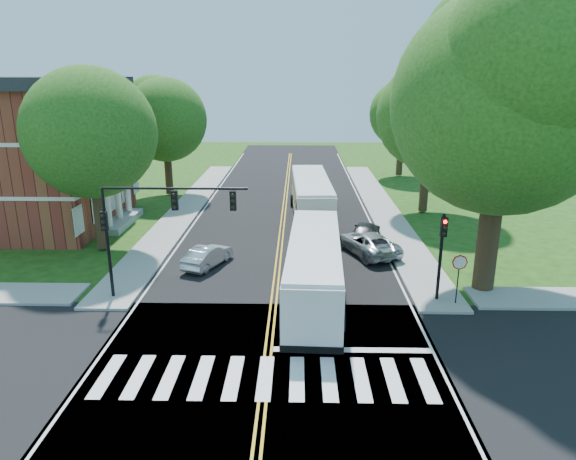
{
  "coord_description": "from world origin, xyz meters",
  "views": [
    {
      "loc": [
        1.22,
        -17.35,
        10.94
      ],
      "look_at": [
        0.62,
        10.82,
        2.4
      ],
      "focal_mm": 32.0,
      "sensor_mm": 36.0,
      "label": 1
    }
  ],
  "objects_px": {
    "bus_follow": "(311,197)",
    "hatchback": "(208,256)",
    "signal_nw": "(152,216)",
    "suv": "(368,243)",
    "signal_ne": "(442,246)",
    "dark_sedan": "(366,231)",
    "bus_lead": "(314,267)"
  },
  "relations": [
    {
      "from": "suv",
      "to": "dark_sedan",
      "type": "xyz_separation_m",
      "value": [
        0.24,
        2.93,
        -0.11
      ]
    },
    {
      "from": "bus_lead",
      "to": "hatchback",
      "type": "relative_size",
      "value": 3.11
    },
    {
      "from": "signal_ne",
      "to": "hatchback",
      "type": "xyz_separation_m",
      "value": [
        -12.36,
        4.75,
        -2.32
      ]
    },
    {
      "from": "signal_nw",
      "to": "bus_follow",
      "type": "xyz_separation_m",
      "value": [
        8.07,
        15.56,
        -2.65
      ]
    },
    {
      "from": "signal_ne",
      "to": "hatchback",
      "type": "distance_m",
      "value": 13.44
    },
    {
      "from": "bus_lead",
      "to": "hatchback",
      "type": "bearing_deg",
      "value": -32.24
    },
    {
      "from": "bus_follow",
      "to": "hatchback",
      "type": "relative_size",
      "value": 3.27
    },
    {
      "from": "hatchback",
      "to": "dark_sedan",
      "type": "distance_m",
      "value": 11.36
    },
    {
      "from": "dark_sedan",
      "to": "bus_lead",
      "type": "bearing_deg",
      "value": 81.6
    },
    {
      "from": "hatchback",
      "to": "bus_follow",
      "type": "bearing_deg",
      "value": -98.54
    },
    {
      "from": "dark_sedan",
      "to": "suv",
      "type": "bearing_deg",
      "value": 98.65
    },
    {
      "from": "signal_nw",
      "to": "signal_ne",
      "type": "height_order",
      "value": "signal_nw"
    },
    {
      "from": "signal_ne",
      "to": "hatchback",
      "type": "relative_size",
      "value": 1.14
    },
    {
      "from": "signal_nw",
      "to": "suv",
      "type": "height_order",
      "value": "signal_nw"
    },
    {
      "from": "dark_sedan",
      "to": "signal_nw",
      "type": "bearing_deg",
      "value": 54.14
    },
    {
      "from": "signal_ne",
      "to": "bus_follow",
      "type": "bearing_deg",
      "value": 111.07
    },
    {
      "from": "hatchback",
      "to": "signal_ne",
      "type": "bearing_deg",
      "value": -179.03
    },
    {
      "from": "signal_nw",
      "to": "suv",
      "type": "xyz_separation_m",
      "value": [
        11.48,
        7.18,
        -3.65
      ]
    },
    {
      "from": "bus_lead",
      "to": "hatchback",
      "type": "xyz_separation_m",
      "value": [
        -6.18,
        4.27,
        -0.99
      ]
    },
    {
      "from": "bus_follow",
      "to": "dark_sedan",
      "type": "height_order",
      "value": "bus_follow"
    },
    {
      "from": "bus_follow",
      "to": "hatchback",
      "type": "distance_m",
      "value": 12.58
    },
    {
      "from": "signal_nw",
      "to": "hatchback",
      "type": "xyz_separation_m",
      "value": [
        1.7,
        4.76,
        -3.73
      ]
    },
    {
      "from": "signal_ne",
      "to": "bus_follow",
      "type": "distance_m",
      "value": 16.71
    },
    {
      "from": "bus_follow",
      "to": "suv",
      "type": "bearing_deg",
      "value": 109.9
    },
    {
      "from": "signal_ne",
      "to": "bus_lead",
      "type": "relative_size",
      "value": 0.37
    },
    {
      "from": "signal_ne",
      "to": "signal_nw",
      "type": "bearing_deg",
      "value": -179.95
    },
    {
      "from": "signal_nw",
      "to": "bus_follow",
      "type": "relative_size",
      "value": 0.57
    },
    {
      "from": "bus_lead",
      "to": "dark_sedan",
      "type": "xyz_separation_m",
      "value": [
        3.84,
        9.61,
        -1.02
      ]
    },
    {
      "from": "signal_nw",
      "to": "hatchback",
      "type": "distance_m",
      "value": 6.28
    },
    {
      "from": "signal_nw",
      "to": "suv",
      "type": "relative_size",
      "value": 1.39
    },
    {
      "from": "signal_ne",
      "to": "bus_follow",
      "type": "height_order",
      "value": "signal_ne"
    },
    {
      "from": "signal_nw",
      "to": "signal_ne",
      "type": "distance_m",
      "value": 14.13
    }
  ]
}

